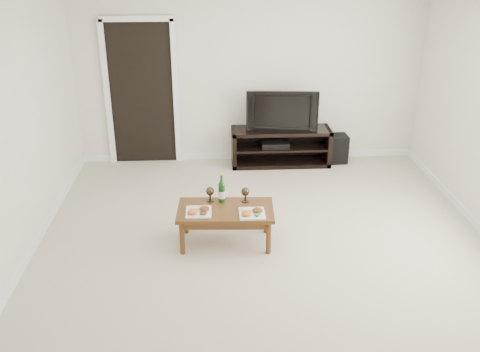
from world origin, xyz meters
name	(u,v)px	position (x,y,z in m)	size (l,w,h in m)	color
floor	(266,255)	(0.00, 0.00, 0.00)	(5.50, 5.50, 0.00)	#BCB097
back_wall	(249,74)	(0.00, 2.77, 1.30)	(5.00, 0.04, 2.60)	silver
doorway	(142,95)	(-1.55, 2.73, 1.02)	(0.90, 0.02, 2.05)	black
media_console	(281,147)	(0.46, 2.50, 0.28)	(1.45, 0.45, 0.55)	black
television	(282,109)	(0.46, 2.50, 0.84)	(1.02, 0.13, 0.59)	black
av_receiver	(275,144)	(0.37, 2.48, 0.33)	(0.40, 0.30, 0.08)	black
subwoofer	(337,148)	(1.32, 2.54, 0.21)	(0.28, 0.28, 0.42)	black
coffee_table	(226,226)	(-0.42, 0.28, 0.21)	(1.03, 0.56, 0.42)	#533117
plate_left	(199,210)	(-0.71, 0.20, 0.45)	(0.27, 0.27, 0.07)	white
plate_right	(252,212)	(-0.15, 0.13, 0.45)	(0.27, 0.27, 0.07)	white
wine_bottle	(222,187)	(-0.46, 0.46, 0.59)	(0.07, 0.07, 0.35)	#103C13
goblet_left	(210,194)	(-0.59, 0.47, 0.51)	(0.09, 0.09, 0.17)	#35281D
goblet_right	(245,195)	(-0.20, 0.44, 0.51)	(0.09, 0.09, 0.17)	#35281D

